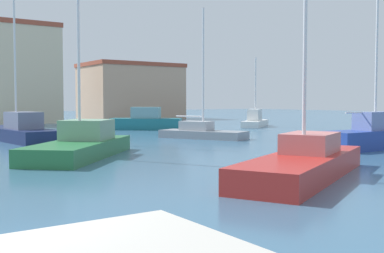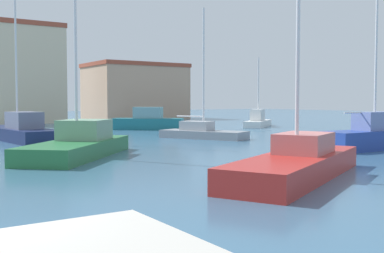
{
  "view_description": "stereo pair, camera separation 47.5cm",
  "coord_description": "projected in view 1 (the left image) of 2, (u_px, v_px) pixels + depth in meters",
  "views": [
    {
      "loc": [
        -0.8,
        -6.73,
        2.42
      ],
      "look_at": [
        15.47,
        16.91,
        0.84
      ],
      "focal_mm": 44.29,
      "sensor_mm": 36.0,
      "label": 1
    },
    {
      "loc": [
        -0.41,
        -7.0,
        2.42
      ],
      "look_at": [
        15.47,
        16.91,
        0.84
      ],
      "focal_mm": 44.29,
      "sensor_mm": 36.0,
      "label": 2
    }
  ],
  "objects": [
    {
      "name": "sailboat_navy_distant_east",
      "position": [
        18.0,
        130.0,
        28.65
      ],
      "size": [
        3.04,
        8.98,
        14.25
      ],
      "color": "#19234C",
      "rests_on": "water"
    },
    {
      "name": "sailboat_grey_far_right",
      "position": [
        202.0,
        132.0,
        30.33
      ],
      "size": [
        4.15,
        5.88,
        8.29
      ],
      "color": "gray",
      "rests_on": "water"
    },
    {
      "name": "sailboat_red_behind_lamppost",
      "position": [
        305.0,
        162.0,
        14.88
      ],
      "size": [
        7.96,
        5.31,
        8.88
      ],
      "color": "#B22823",
      "rests_on": "water"
    },
    {
      "name": "sailboat_white_inner_mooring",
      "position": [
        255.0,
        120.0,
        44.05
      ],
      "size": [
        5.57,
        4.79,
        6.43
      ],
      "color": "white",
      "rests_on": "water"
    },
    {
      "name": "sailboat_green_center_channel",
      "position": [
        82.0,
        144.0,
        20.34
      ],
      "size": [
        6.71,
        7.02,
        8.62
      ],
      "color": "#28703D",
      "rests_on": "water"
    },
    {
      "name": "sailboat_blue_outer_mooring",
      "position": [
        375.0,
        135.0,
        23.82
      ],
      "size": [
        6.33,
        2.02,
        8.58
      ],
      "color": "#233D93",
      "rests_on": "water"
    },
    {
      "name": "waterfront_apartments",
      "position": [
        131.0,
        91.0,
        62.98
      ],
      "size": [
        12.07,
        9.16,
        7.3
      ],
      "color": "tan",
      "rests_on": "ground"
    },
    {
      "name": "yacht_club",
      "position": [
        15.0,
        73.0,
        50.21
      ],
      "size": [
        8.46,
        6.09,
        10.61
      ],
      "color": "beige",
      "rests_on": "ground"
    },
    {
      "name": "water",
      "position": [
        159.0,
        137.0,
        31.07
      ],
      "size": [
        160.0,
        160.0,
        0.0
      ],
      "primitive_type": "plane",
      "color": "#38607F",
      "rests_on": "ground"
    },
    {
      "name": "motorboat_teal_distant_north",
      "position": [
        146.0,
        121.0,
        39.32
      ],
      "size": [
        5.61,
        5.05,
        1.88
      ],
      "color": "#1E707A",
      "rests_on": "water"
    }
  ]
}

